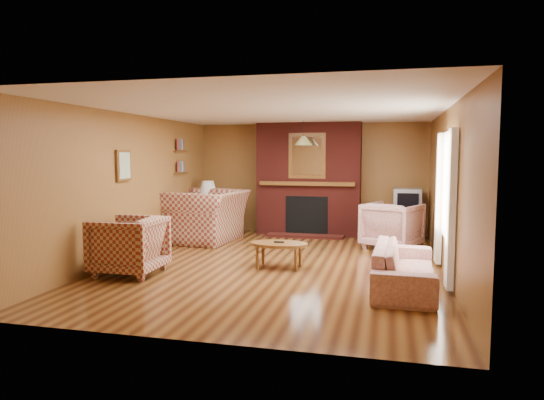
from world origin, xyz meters
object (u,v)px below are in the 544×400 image
(side_table, at_px, (208,222))
(table_lamp, at_px, (208,194))
(coffee_table, at_px, (279,246))
(floral_armchair, at_px, (392,226))
(tv_stand, at_px, (407,226))
(floral_sofa, at_px, (404,266))
(crt_tv, at_px, (407,201))
(plaid_armchair, at_px, (129,245))
(plaid_loveseat, at_px, (207,216))
(fireplace, at_px, (309,180))

(side_table, distance_m, table_lamp, 0.62)
(coffee_table, distance_m, side_table, 3.43)
(floral_armchair, relative_size, tv_stand, 1.71)
(floral_sofa, height_order, crt_tv, crt_tv)
(plaid_armchair, bearing_deg, tv_stand, 133.32)
(coffee_table, distance_m, tv_stand, 3.60)
(tv_stand, bearing_deg, crt_tv, -89.74)
(coffee_table, bearing_deg, plaid_loveseat, 134.89)
(coffee_table, xyz_separation_m, tv_stand, (1.98, 3.00, -0.07))
(tv_stand, bearing_deg, plaid_loveseat, -164.35)
(tv_stand, bearing_deg, plaid_armchair, -135.50)
(floral_armchair, distance_m, crt_tv, 1.11)
(side_table, bearing_deg, floral_sofa, -40.00)
(side_table, height_order, crt_tv, crt_tv)
(fireplace, height_order, coffee_table, fireplace)
(plaid_armchair, relative_size, table_lamp, 1.48)
(coffee_table, bearing_deg, fireplace, 91.31)
(fireplace, bearing_deg, side_table, -165.71)
(crt_tv, bearing_deg, plaid_armchair, -135.80)
(tv_stand, relative_size, crt_tv, 0.99)
(floral_sofa, relative_size, floral_armchair, 2.05)
(crt_tv, bearing_deg, coffee_table, -123.40)
(floral_sofa, bearing_deg, plaid_loveseat, 56.90)
(side_table, relative_size, table_lamp, 0.86)
(floral_armchair, distance_m, tv_stand, 1.07)
(plaid_armchair, xyz_separation_m, floral_armchair, (3.71, 2.88, 0.01))
(fireplace, bearing_deg, floral_armchair, -34.35)
(plaid_loveseat, bearing_deg, fireplace, 128.31)
(floral_sofa, distance_m, crt_tv, 3.74)
(plaid_loveseat, distance_m, floral_sofa, 4.59)
(floral_armchair, xyz_separation_m, coffee_table, (-1.68, -1.99, -0.09))
(tv_stand, distance_m, crt_tv, 0.52)
(coffee_table, distance_m, crt_tv, 3.62)
(floral_armchair, height_order, side_table, floral_armchair)
(crt_tv, bearing_deg, side_table, -175.26)
(fireplace, xyz_separation_m, table_lamp, (-2.10, -0.53, -0.29))
(floral_sofa, xyz_separation_m, table_lamp, (-4.00, 3.36, 0.61))
(fireplace, bearing_deg, table_lamp, -165.71)
(coffee_table, bearing_deg, table_lamp, 129.31)
(plaid_loveseat, bearing_deg, floral_sofa, 59.02)
(fireplace, relative_size, floral_sofa, 1.25)
(fireplace, relative_size, side_table, 4.45)
(plaid_armchair, relative_size, floral_sofa, 0.48)
(floral_sofa, relative_size, table_lamp, 3.08)
(coffee_table, height_order, crt_tv, crt_tv)
(plaid_loveseat, bearing_deg, floral_armchair, 95.00)
(coffee_table, bearing_deg, tv_stand, 56.65)
(side_table, bearing_deg, plaid_loveseat, -70.94)
(plaid_loveseat, bearing_deg, table_lamp, -156.84)
(plaid_loveseat, bearing_deg, plaid_armchair, 2.06)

